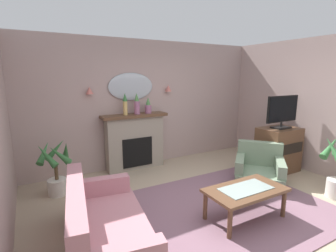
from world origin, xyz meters
TOP-DOWN VIEW (x-y plane):
  - floor at (0.00, 0.00)m, footprint 6.24×6.19m
  - wall_back at (0.00, 2.65)m, footprint 6.24×0.10m
  - patterned_rug at (0.00, 0.20)m, footprint 3.20×2.40m
  - fireplace at (-0.43, 2.43)m, footprint 1.36×0.36m
  - mantel_vase_right at (-0.63, 2.40)m, footprint 0.10×0.10m
  - mantel_vase_left at (-0.38, 2.40)m, footprint 0.12×0.12m
  - mantel_vase_centre at (-0.13, 2.40)m, footprint 0.14×0.14m
  - wall_mirror at (-0.43, 2.57)m, footprint 0.96×0.06m
  - wall_sconce_left at (-1.28, 2.52)m, footprint 0.14×0.14m
  - wall_sconce_right at (0.42, 2.52)m, footprint 0.14×0.14m
  - coffee_table at (0.15, -0.12)m, footprint 1.10×0.60m
  - floral_couch at (-1.73, 0.23)m, footprint 1.10×1.81m
  - armchair_in_corner at (1.27, 0.63)m, footprint 1.15×1.14m
  - tv_cabinet at (2.07, 0.86)m, footprint 0.80×0.57m
  - tv_flatscreen at (2.07, 0.84)m, footprint 0.84×0.24m
  - potted_plant_tall_palm at (-2.02, 1.89)m, footprint 0.55×0.58m

SIDE VIEW (x-z plane):
  - floor at x=0.00m, z-range -0.10..0.00m
  - patterned_rug at x=0.00m, z-range 0.00..0.01m
  - armchair_in_corner at x=1.27m, z-range -0.05..0.66m
  - floral_couch at x=-1.73m, z-range -0.06..0.70m
  - coffee_table at x=0.15m, z-range 0.16..0.61m
  - potted_plant_tall_palm at x=-2.02m, z-range -0.02..0.91m
  - tv_cabinet at x=2.07m, z-range 0.00..0.90m
  - fireplace at x=-0.43m, z-range -0.01..1.15m
  - tv_flatscreen at x=2.07m, z-range 0.92..1.57m
  - mantel_vase_centre at x=-0.13m, z-range 1.14..1.47m
  - wall_back at x=0.00m, z-range 0.00..2.67m
  - mantel_vase_left at x=-0.38m, z-range 1.15..1.57m
  - mantel_vase_right at x=-0.63m, z-range 1.18..1.61m
  - wall_sconce_left at x=-1.28m, z-range 1.59..1.73m
  - wall_sconce_right at x=0.42m, z-range 1.59..1.73m
  - wall_mirror at x=-0.43m, z-range 1.43..1.99m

